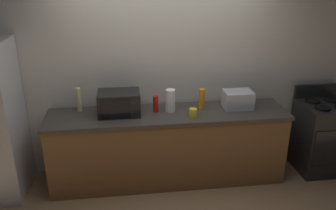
{
  "coord_description": "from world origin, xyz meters",
  "views": [
    {
      "loc": [
        -0.48,
        -3.33,
        2.49
      ],
      "look_at": [
        0.0,
        0.4,
        1.0
      ],
      "focal_mm": 37.1,
      "sensor_mm": 36.0,
      "label": 1
    }
  ],
  "objects_px": {
    "paper_towel_roll": "(170,101)",
    "mug_yellow": "(193,113)",
    "stove_range": "(321,136)",
    "microwave": "(119,103)",
    "bottle_dish_soap": "(202,99)",
    "bottle_vinegar": "(79,100)",
    "bottle_hot_sauce": "(156,104)",
    "toaster_oven": "(238,99)"
  },
  "relations": [
    {
      "from": "stove_range",
      "to": "bottle_dish_soap",
      "type": "height_order",
      "value": "bottle_dish_soap"
    },
    {
      "from": "toaster_oven",
      "to": "mug_yellow",
      "type": "distance_m",
      "value": 0.63
    },
    {
      "from": "paper_towel_roll",
      "to": "mug_yellow",
      "type": "bearing_deg",
      "value": -40.63
    },
    {
      "from": "microwave",
      "to": "bottle_hot_sauce",
      "type": "xyz_separation_m",
      "value": [
        0.43,
        0.01,
        -0.03
      ]
    },
    {
      "from": "microwave",
      "to": "toaster_oven",
      "type": "xyz_separation_m",
      "value": [
        1.43,
        0.01,
        -0.03
      ]
    },
    {
      "from": "toaster_oven",
      "to": "microwave",
      "type": "bearing_deg",
      "value": -179.51
    },
    {
      "from": "toaster_oven",
      "to": "bottle_dish_soap",
      "type": "bearing_deg",
      "value": 175.67
    },
    {
      "from": "stove_range",
      "to": "microwave",
      "type": "relative_size",
      "value": 2.25
    },
    {
      "from": "microwave",
      "to": "bottle_dish_soap",
      "type": "bearing_deg",
      "value": 2.64
    },
    {
      "from": "microwave",
      "to": "bottle_dish_soap",
      "type": "distance_m",
      "value": 0.99
    },
    {
      "from": "stove_range",
      "to": "bottle_dish_soap",
      "type": "relative_size",
      "value": 4.39
    },
    {
      "from": "bottle_vinegar",
      "to": "bottle_dish_soap",
      "type": "xyz_separation_m",
      "value": [
        1.46,
        -0.1,
        -0.02
      ]
    },
    {
      "from": "bottle_vinegar",
      "to": "mug_yellow",
      "type": "height_order",
      "value": "bottle_vinegar"
    },
    {
      "from": "toaster_oven",
      "to": "bottle_vinegar",
      "type": "distance_m",
      "value": 1.9
    },
    {
      "from": "toaster_oven",
      "to": "bottle_hot_sauce",
      "type": "distance_m",
      "value": 1.0
    },
    {
      "from": "stove_range",
      "to": "paper_towel_roll",
      "type": "relative_size",
      "value": 4.0
    },
    {
      "from": "bottle_hot_sauce",
      "to": "paper_towel_roll",
      "type": "bearing_deg",
      "value": -1.72
    },
    {
      "from": "microwave",
      "to": "bottle_dish_soap",
      "type": "height_order",
      "value": "microwave"
    },
    {
      "from": "microwave",
      "to": "bottle_hot_sauce",
      "type": "bearing_deg",
      "value": 1.0
    },
    {
      "from": "toaster_oven",
      "to": "mug_yellow",
      "type": "relative_size",
      "value": 3.41
    },
    {
      "from": "microwave",
      "to": "bottle_vinegar",
      "type": "xyz_separation_m",
      "value": [
        -0.47,
        0.15,
        0.01
      ]
    },
    {
      "from": "microwave",
      "to": "paper_towel_roll",
      "type": "height_order",
      "value": "same"
    },
    {
      "from": "mug_yellow",
      "to": "paper_towel_roll",
      "type": "bearing_deg",
      "value": 139.37
    },
    {
      "from": "bottle_vinegar",
      "to": "bottle_hot_sauce",
      "type": "height_order",
      "value": "bottle_vinegar"
    },
    {
      "from": "microwave",
      "to": "bottle_dish_soap",
      "type": "relative_size",
      "value": 1.95
    },
    {
      "from": "microwave",
      "to": "toaster_oven",
      "type": "distance_m",
      "value": 1.43
    },
    {
      "from": "bottle_vinegar",
      "to": "mug_yellow",
      "type": "bearing_deg",
      "value": -15.02
    },
    {
      "from": "bottle_dish_soap",
      "to": "bottle_hot_sauce",
      "type": "relative_size",
      "value": 1.22
    },
    {
      "from": "stove_range",
      "to": "bottle_hot_sauce",
      "type": "xyz_separation_m",
      "value": [
        -2.14,
        0.06,
        0.54
      ]
    },
    {
      "from": "bottle_hot_sauce",
      "to": "mug_yellow",
      "type": "relative_size",
      "value": 2.02
    },
    {
      "from": "toaster_oven",
      "to": "bottle_vinegar",
      "type": "height_order",
      "value": "bottle_vinegar"
    },
    {
      "from": "bottle_dish_soap",
      "to": "paper_towel_roll",
      "type": "bearing_deg",
      "value": -173.63
    },
    {
      "from": "paper_towel_roll",
      "to": "bottle_vinegar",
      "type": "xyz_separation_m",
      "value": [
        -1.07,
        0.15,
        0.01
      ]
    },
    {
      "from": "toaster_oven",
      "to": "stove_range",
      "type": "bearing_deg",
      "value": -3.03
    },
    {
      "from": "microwave",
      "to": "toaster_oven",
      "type": "height_order",
      "value": "microwave"
    },
    {
      "from": "stove_range",
      "to": "bottle_vinegar",
      "type": "xyz_separation_m",
      "value": [
        -3.03,
        0.2,
        0.58
      ]
    },
    {
      "from": "paper_towel_roll",
      "to": "mug_yellow",
      "type": "height_order",
      "value": "paper_towel_roll"
    },
    {
      "from": "paper_towel_roll",
      "to": "bottle_hot_sauce",
      "type": "bearing_deg",
      "value": 178.28
    },
    {
      "from": "toaster_oven",
      "to": "bottle_dish_soap",
      "type": "xyz_separation_m",
      "value": [
        -0.44,
        0.03,
        0.02
      ]
    },
    {
      "from": "bottle_dish_soap",
      "to": "bottle_vinegar",
      "type": "bearing_deg",
      "value": 175.89
    },
    {
      "from": "stove_range",
      "to": "bottle_dish_soap",
      "type": "distance_m",
      "value": 1.68
    },
    {
      "from": "stove_range",
      "to": "paper_towel_roll",
      "type": "xyz_separation_m",
      "value": [
        -1.97,
        0.05,
        0.57
      ]
    }
  ]
}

